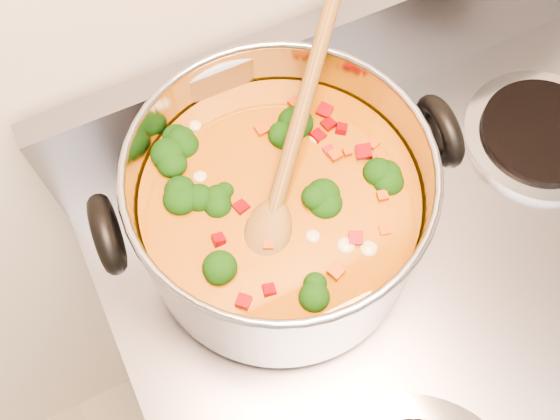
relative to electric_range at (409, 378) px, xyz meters
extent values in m
cube|color=gray|center=(0.00, 0.00, -0.01)|extent=(0.77, 0.67, 0.92)
cube|color=gray|center=(0.00, 0.31, 0.53)|extent=(0.77, 0.03, 0.16)
cylinder|color=#A5A5AD|center=(-0.18, 0.15, 0.46)|extent=(0.19, 0.19, 0.01)
cylinder|color=black|center=(-0.18, 0.15, 0.46)|extent=(0.15, 0.15, 0.01)
cylinder|color=#A5A5AD|center=(0.18, 0.15, 0.46)|extent=(0.19, 0.19, 0.01)
cylinder|color=black|center=(0.18, 0.15, 0.46)|extent=(0.15, 0.15, 0.01)
cylinder|color=#A2A2AA|center=(-0.18, 0.16, 0.55)|extent=(0.29, 0.29, 0.16)
torus|color=#A2A2AA|center=(-0.18, 0.16, 0.63)|extent=(0.30, 0.30, 0.01)
cylinder|color=#A0630E|center=(-0.18, 0.16, 0.52)|extent=(0.28, 0.28, 0.11)
torus|color=black|center=(-0.34, 0.18, 0.61)|extent=(0.03, 0.08, 0.08)
torus|color=black|center=(-0.01, 0.14, 0.61)|extent=(0.03, 0.08, 0.08)
ellipsoid|color=black|center=(-0.24, 0.07, 0.58)|extent=(0.04, 0.04, 0.03)
ellipsoid|color=black|center=(-0.14, 0.24, 0.58)|extent=(0.04, 0.04, 0.03)
ellipsoid|color=black|center=(-0.13, 0.28, 0.58)|extent=(0.04, 0.04, 0.03)
ellipsoid|color=black|center=(-0.16, 0.08, 0.58)|extent=(0.04, 0.04, 0.03)
ellipsoid|color=black|center=(-0.20, 0.13, 0.58)|extent=(0.04, 0.04, 0.03)
ellipsoid|color=black|center=(-0.11, 0.15, 0.58)|extent=(0.04, 0.04, 0.03)
ellipsoid|color=black|center=(-0.08, 0.20, 0.58)|extent=(0.04, 0.04, 0.03)
ellipsoid|color=black|center=(-0.24, 0.26, 0.58)|extent=(0.04, 0.04, 0.03)
ellipsoid|color=black|center=(-0.23, 0.13, 0.58)|extent=(0.04, 0.04, 0.03)
ellipsoid|color=#90050B|center=(-0.10, 0.06, 0.58)|extent=(0.01, 0.01, 0.01)
ellipsoid|color=#90050B|center=(-0.18, 0.17, 0.58)|extent=(0.01, 0.01, 0.01)
ellipsoid|color=#90050B|center=(-0.28, 0.18, 0.58)|extent=(0.01, 0.01, 0.01)
ellipsoid|color=#90050B|center=(-0.26, 0.15, 0.58)|extent=(0.01, 0.01, 0.01)
ellipsoid|color=#90050B|center=(-0.20, 0.24, 0.58)|extent=(0.01, 0.01, 0.01)
ellipsoid|color=#90050B|center=(-0.13, 0.16, 0.58)|extent=(0.01, 0.01, 0.01)
ellipsoid|color=#90050B|center=(-0.13, 0.13, 0.58)|extent=(0.01, 0.01, 0.01)
ellipsoid|color=#90050B|center=(-0.12, 0.18, 0.58)|extent=(0.01, 0.01, 0.01)
ellipsoid|color=#90050B|center=(-0.25, 0.17, 0.58)|extent=(0.01, 0.01, 0.01)
ellipsoid|color=#90050B|center=(-0.16, 0.04, 0.58)|extent=(0.01, 0.01, 0.01)
ellipsoid|color=#90050B|center=(-0.14, 0.13, 0.58)|extent=(0.01, 0.01, 0.01)
ellipsoid|color=#90050B|center=(-0.07, 0.16, 0.58)|extent=(0.01, 0.01, 0.01)
ellipsoid|color=#AC4009|center=(-0.17, 0.25, 0.58)|extent=(0.01, 0.01, 0.01)
ellipsoid|color=#AC4009|center=(-0.12, 0.17, 0.58)|extent=(0.01, 0.01, 0.01)
ellipsoid|color=#AC4009|center=(-0.21, 0.24, 0.58)|extent=(0.01, 0.01, 0.01)
ellipsoid|color=#AC4009|center=(-0.28, 0.11, 0.58)|extent=(0.01, 0.01, 0.01)
ellipsoid|color=#AC4009|center=(-0.12, 0.17, 0.58)|extent=(0.01, 0.01, 0.01)
ellipsoid|color=#AC4009|center=(-0.14, 0.14, 0.58)|extent=(0.01, 0.01, 0.01)
ellipsoid|color=#AC4009|center=(-0.10, 0.19, 0.58)|extent=(0.01, 0.01, 0.01)
ellipsoid|color=#AC4009|center=(-0.09, 0.13, 0.58)|extent=(0.01, 0.01, 0.01)
ellipsoid|color=#AC4009|center=(-0.25, 0.16, 0.58)|extent=(0.01, 0.01, 0.01)
ellipsoid|color=#AC4009|center=(-0.23, 0.11, 0.58)|extent=(0.01, 0.01, 0.01)
ellipsoid|color=#AC4009|center=(-0.13, 0.12, 0.58)|extent=(0.01, 0.01, 0.01)
ellipsoid|color=#C0B884|center=(-0.19, 0.26, 0.58)|extent=(0.02, 0.02, 0.01)
ellipsoid|color=#C0B884|center=(-0.21, 0.28, 0.58)|extent=(0.02, 0.02, 0.01)
ellipsoid|color=#C0B884|center=(-0.07, 0.18, 0.58)|extent=(0.02, 0.02, 0.01)
ellipsoid|color=#C0B884|center=(-0.19, 0.25, 0.58)|extent=(0.02, 0.02, 0.01)
ellipsoid|color=#C0B884|center=(-0.17, 0.26, 0.58)|extent=(0.02, 0.02, 0.01)
ellipsoid|color=#C0B884|center=(-0.23, 0.25, 0.58)|extent=(0.02, 0.02, 0.01)
ellipsoid|color=#C0B884|center=(-0.17, 0.07, 0.58)|extent=(0.02, 0.02, 0.01)
ellipsoid|color=#C0B884|center=(-0.22, 0.21, 0.58)|extent=(0.02, 0.02, 0.01)
ellipsoid|color=brown|center=(-0.21, 0.13, 0.58)|extent=(0.09, 0.09, 0.04)
cylinder|color=brown|center=(-0.12, 0.22, 0.61)|extent=(0.18, 0.20, 0.09)
ellipsoid|color=black|center=(-0.34, 0.29, 0.46)|extent=(0.01, 0.01, 0.01)
camera|label=1|loc=(-0.30, -0.09, 1.12)|focal=40.00mm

